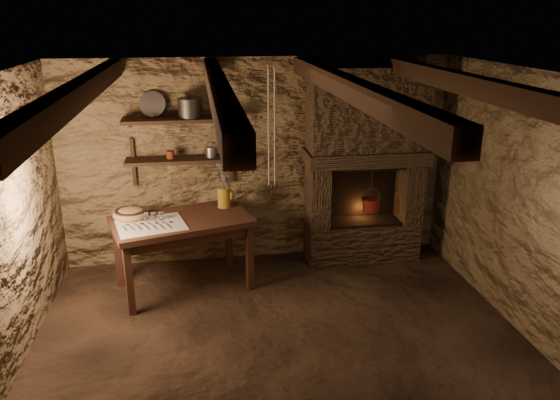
{
  "coord_description": "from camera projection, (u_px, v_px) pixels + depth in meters",
  "views": [
    {
      "loc": [
        -0.67,
        -4.16,
        2.86
      ],
      "look_at": [
        0.11,
        0.9,
        1.09
      ],
      "focal_mm": 35.0,
      "sensor_mm": 36.0,
      "label": 1
    }
  ],
  "objects": [
    {
      "name": "beam_far_left",
      "position": [
        79.0,
        92.0,
        3.95
      ],
      "size": [
        0.14,
        3.95,
        0.16
      ],
      "primitive_type": "cube",
      "color": "black",
      "rests_on": "ceiling"
    },
    {
      "name": "shelf_lower",
      "position": [
        182.0,
        160.0,
        6.09
      ],
      "size": [
        1.25,
        0.3,
        0.04
      ],
      "primitive_type": "cube",
      "color": "black",
      "rests_on": "back_wall"
    },
    {
      "name": "back_wall",
      "position": [
        257.0,
        162.0,
        6.39
      ],
      "size": [
        4.5,
        0.04,
        2.4
      ],
      "primitive_type": "cube",
      "color": "brown",
      "rests_on": "floor"
    },
    {
      "name": "beam_far_right",
      "position": [
        468.0,
        84.0,
        4.38
      ],
      "size": [
        0.14,
        3.95,
        0.16
      ],
      "primitive_type": "cube",
      "color": "black",
      "rests_on": "ceiling"
    },
    {
      "name": "ceiling",
      "position": [
        284.0,
        76.0,
        4.13
      ],
      "size": [
        4.5,
        4.0,
        0.04
      ],
      "primitive_type": "cube",
      "color": "black",
      "rests_on": "back_wall"
    },
    {
      "name": "beam_mid_right",
      "position": [
        347.0,
        87.0,
        4.24
      ],
      "size": [
        0.14,
        3.95,
        0.16
      ],
      "primitive_type": "cube",
      "color": "black",
      "rests_on": "ceiling"
    },
    {
      "name": "rusty_tin",
      "position": [
        170.0,
        155.0,
        6.05
      ],
      "size": [
        0.11,
        0.11,
        0.09
      ],
      "primitive_type": "cylinder",
      "rotation": [
        0.0,
        0.0,
        -0.36
      ],
      "color": "#591D11",
      "rests_on": "shelf_lower"
    },
    {
      "name": "pewter_cutlery_row",
      "position": [
        151.0,
        225.0,
        5.52
      ],
      "size": [
        0.59,
        0.34,
        0.01
      ],
      "primitive_type": null,
      "rotation": [
        0.0,
        0.0,
        0.24
      ],
      "color": "#9C9B8E",
      "rests_on": "linen_cloth"
    },
    {
      "name": "shelf_upper",
      "position": [
        180.0,
        120.0,
        5.94
      ],
      "size": [
        1.25,
        0.3,
        0.04
      ],
      "primitive_type": "cube",
      "color": "black",
      "rests_on": "back_wall"
    },
    {
      "name": "drinking_glasses",
      "position": [
        154.0,
        216.0,
        5.65
      ],
      "size": [
        0.21,
        0.06,
        0.09
      ],
      "primitive_type": null,
      "color": "white",
      "rests_on": "linen_cloth"
    },
    {
      "name": "red_pot",
      "position": [
        371.0,
        204.0,
        6.48
      ],
      "size": [
        0.27,
        0.27,
        0.54
      ],
      "rotation": [
        0.0,
        0.0,
        -0.41
      ],
      "color": "maroon",
      "rests_on": "hearth"
    },
    {
      "name": "linen_cloth",
      "position": [
        151.0,
        225.0,
        5.54
      ],
      "size": [
        0.77,
        0.68,
        0.01
      ],
      "primitive_type": "cube",
      "rotation": [
        0.0,
        0.0,
        0.24
      ],
      "color": "beige",
      "rests_on": "work_table"
    },
    {
      "name": "front_wall",
      "position": [
        348.0,
        372.0,
        2.66
      ],
      "size": [
        4.5,
        0.04,
        2.4
      ],
      "primitive_type": "cube",
      "color": "brown",
      "rests_on": "floor"
    },
    {
      "name": "beam_mid_left",
      "position": [
        218.0,
        89.0,
        4.09
      ],
      "size": [
        0.14,
        3.95,
        0.16
      ],
      "primitive_type": "cube",
      "color": "black",
      "rests_on": "ceiling"
    },
    {
      "name": "small_kettle",
      "position": [
        211.0,
        152.0,
        6.11
      ],
      "size": [
        0.18,
        0.15,
        0.18
      ],
      "primitive_type": null,
      "rotation": [
        0.0,
        0.0,
        -0.16
      ],
      "color": "gray",
      "rests_on": "shelf_lower"
    },
    {
      "name": "hearth",
      "position": [
        365.0,
        160.0,
        6.35
      ],
      "size": [
        1.43,
        0.51,
        2.3
      ],
      "color": "#3B2B1D",
      "rests_on": "floor"
    },
    {
      "name": "iron_stockpot",
      "position": [
        190.0,
        109.0,
        5.92
      ],
      "size": [
        0.32,
        0.32,
        0.19
      ],
      "primitive_type": "cylinder",
      "rotation": [
        0.0,
        0.0,
        -0.3
      ],
      "color": "#332F2D",
      "rests_on": "shelf_upper"
    },
    {
      "name": "work_table",
      "position": [
        183.0,
        251.0,
        5.85
      ],
      "size": [
        1.58,
        1.17,
        0.81
      ],
      "rotation": [
        0.0,
        0.0,
        0.28
      ],
      "color": "#381D13",
      "rests_on": "floor"
    },
    {
      "name": "right_wall",
      "position": [
        533.0,
        209.0,
        4.85
      ],
      "size": [
        0.04,
        4.0,
        2.4
      ],
      "primitive_type": "cube",
      "color": "brown",
      "rests_on": "floor"
    },
    {
      "name": "tin_pan",
      "position": [
        153.0,
        104.0,
        5.94
      ],
      "size": [
        0.29,
        0.15,
        0.28
      ],
      "primitive_type": "cylinder",
      "rotation": [
        1.26,
        0.0,
        -0.11
      ],
      "color": "gray",
      "rests_on": "shelf_upper"
    },
    {
      "name": "floor",
      "position": [
        283.0,
        347.0,
        4.92
      ],
      "size": [
        4.5,
        4.5,
        0.0
      ],
      "primitive_type": "plane",
      "color": "black",
      "rests_on": "ground"
    },
    {
      "name": "stoneware_jug",
      "position": [
        224.0,
        188.0,
        6.01
      ],
      "size": [
        0.17,
        0.16,
        0.52
      ],
      "rotation": [
        0.0,
        0.0,
        -0.13
      ],
      "color": "olive",
      "rests_on": "work_table"
    },
    {
      "name": "hanging_ropes",
      "position": [
        272.0,
        127.0,
        5.32
      ],
      "size": [
        0.08,
        0.08,
        1.2
      ],
      "primitive_type": null,
      "color": "tan",
      "rests_on": "ceiling"
    },
    {
      "name": "wooden_bowl",
      "position": [
        131.0,
        214.0,
        5.73
      ],
      "size": [
        0.4,
        0.4,
        0.13
      ],
      "primitive_type": "ellipsoid",
      "rotation": [
        0.0,
        0.0,
        0.08
      ],
      "color": "#9D7244",
      "rests_on": "work_table"
    }
  ]
}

